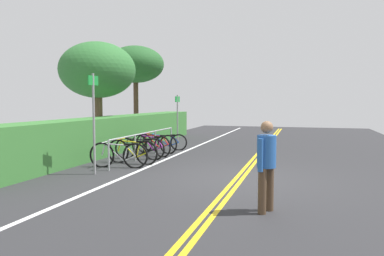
{
  "coord_description": "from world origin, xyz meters",
  "views": [
    {
      "loc": [
        -8.91,
        -1.46,
        1.89
      ],
      "look_at": [
        2.53,
        1.98,
        1.02
      ],
      "focal_mm": 34.53,
      "sensor_mm": 36.0,
      "label": 1
    }
  ],
  "objects": [
    {
      "name": "bike_lane_stripe_white",
      "position": [
        0.0,
        2.78,
        0.0
      ],
      "size": [
        34.35,
        0.12,
        0.0
      ],
      "primitive_type": "cube",
      "color": "white",
      "rests_on": "ground_plane"
    },
    {
      "name": "hedge_backdrop",
      "position": [
        3.95,
        5.42,
        0.66
      ],
      "size": [
        13.98,
        1.19,
        1.31
      ],
      "primitive_type": "cube",
      "color": "#387533",
      "rests_on": "ground_plane"
    },
    {
      "name": "bicycle_5",
      "position": [
        4.37,
        3.63,
        0.32
      ],
      "size": [
        0.61,
        1.7,
        0.68
      ],
      "color": "black",
      "rests_on": "ground_plane"
    },
    {
      "name": "sign_post_far",
      "position": [
        6.14,
        3.72,
        1.31
      ],
      "size": [
        0.36,
        0.09,
        2.16
      ],
      "color": "gray",
      "rests_on": "ground_plane"
    },
    {
      "name": "bicycle_4",
      "position": [
        3.61,
        3.68,
        0.34
      ],
      "size": [
        0.46,
        1.73,
        0.73
      ],
      "color": "black",
      "rests_on": "ground_plane"
    },
    {
      "name": "tree_mid",
      "position": [
        3.92,
        6.25,
        3.08
      ],
      "size": [
        2.95,
        2.95,
        4.2
      ],
      "color": "brown",
      "rests_on": "ground_plane"
    },
    {
      "name": "bicycle_3",
      "position": [
        2.9,
        3.6,
        0.36
      ],
      "size": [
        0.71,
        1.75,
        0.77
      ],
      "color": "black",
      "rests_on": "ground_plane"
    },
    {
      "name": "centre_line_yellow_inner",
      "position": [
        0.0,
        -0.08,
        0.0
      ],
      "size": [
        34.35,
        0.1,
        0.0
      ],
      "primitive_type": "cube",
      "color": "gold",
      "rests_on": "ground_plane"
    },
    {
      "name": "bicycle_0",
      "position": [
        0.47,
        3.55,
        0.36
      ],
      "size": [
        0.46,
        1.73,
        0.77
      ],
      "color": "black",
      "rests_on": "ground_plane"
    },
    {
      "name": "bicycle_2",
      "position": [
        2.05,
        3.62,
        0.35
      ],
      "size": [
        0.46,
        1.73,
        0.76
      ],
      "color": "black",
      "rests_on": "ground_plane"
    },
    {
      "name": "bike_rack",
      "position": [
        2.45,
        3.58,
        0.64
      ],
      "size": [
        5.03,
        0.05,
        0.85
      ],
      "color": "#9EA0A5",
      "rests_on": "ground_plane"
    },
    {
      "name": "bicycle_1",
      "position": [
        1.2,
        3.48,
        0.37
      ],
      "size": [
        0.46,
        1.74,
        0.78
      ],
      "color": "black",
      "rests_on": "ground_plane"
    },
    {
      "name": "ground_plane",
      "position": [
        0.0,
        0.0,
        -0.03
      ],
      "size": [
        38.17,
        11.83,
        0.05
      ],
      "primitive_type": "cube",
      "color": "#2B2B2D"
    },
    {
      "name": "sign_post_near",
      "position": [
        -0.58,
        3.68,
        1.54
      ],
      "size": [
        0.36,
        0.09,
        2.6
      ],
      "color": "gray",
      "rests_on": "ground_plane"
    },
    {
      "name": "tree_far_right",
      "position": [
        8.38,
        6.73,
        3.74
      ],
      "size": [
        2.89,
        2.89,
        4.7
      ],
      "color": "#473323",
      "rests_on": "ground_plane"
    },
    {
      "name": "centre_line_yellow_outer",
      "position": [
        0.0,
        0.08,
        0.0
      ],
      "size": [
        34.35,
        0.1,
        0.0
      ],
      "primitive_type": "cube",
      "color": "gold",
      "rests_on": "ground_plane"
    },
    {
      "name": "pedestrian",
      "position": [
        -2.64,
        -0.89,
        0.89
      ],
      "size": [
        0.46,
        0.32,
        1.56
      ],
      "color": "#4C3826",
      "rests_on": "ground_plane"
    }
  ]
}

